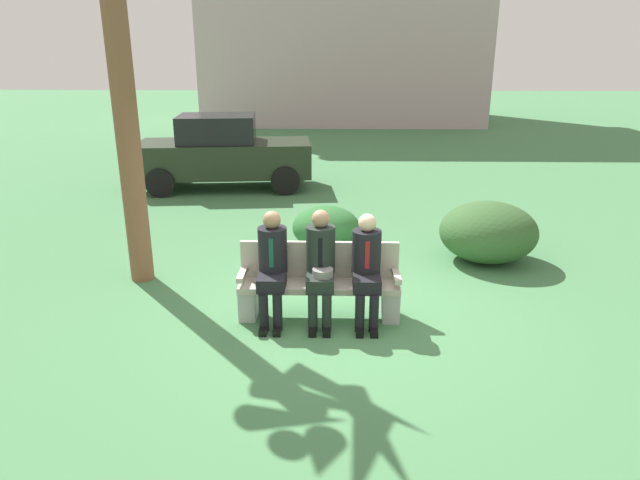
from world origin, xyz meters
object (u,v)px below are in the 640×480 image
object	(u,v)px
park_bench	(319,283)
shrub_near_bench	(488,236)
shrub_far_lawn	(488,232)
seated_man_middle	(321,262)
seated_man_right	(367,264)
seated_man_left	(272,262)
shrub_mid_lawn	(326,227)
building_backdrop	(344,0)
parked_car_near	(223,152)

from	to	relation	value
park_bench	shrub_near_bench	xyz separation A→B (m)	(2.60, 2.28, -0.14)
park_bench	shrub_far_lawn	world-z (taller)	shrub_far_lawn
park_bench	seated_man_middle	distance (m)	0.35
seated_man_middle	seated_man_right	distance (m)	0.53
seated_man_left	seated_man_middle	xyz separation A→B (m)	(0.56, -0.00, 0.01)
park_bench	seated_man_middle	size ratio (longest dim) A/B	1.42
seated_man_right	shrub_near_bench	world-z (taller)	seated_man_right
seated_man_middle	shrub_near_bench	bearing A→B (deg)	43.02
shrub_mid_lawn	shrub_far_lawn	xyz separation A→B (m)	(2.47, -0.54, 0.12)
shrub_near_bench	building_backdrop	xyz separation A→B (m)	(-2.11, 18.38, 4.87)
seated_man_left	shrub_near_bench	xyz separation A→B (m)	(3.14, 2.40, -0.45)
park_bench	shrub_mid_lawn	size ratio (longest dim) A/B	1.74
seated_man_middle	parked_car_near	xyz separation A→B (m)	(-2.41, 6.73, 0.09)
park_bench	building_backdrop	distance (m)	21.20
seated_man_middle	shrub_far_lawn	distance (m)	3.25
seated_man_right	shrub_far_lawn	xyz separation A→B (m)	(1.95, 2.07, -0.27)
shrub_mid_lawn	shrub_far_lawn	bearing A→B (deg)	-12.41
seated_man_left	seated_man_middle	distance (m)	0.56
seated_man_left	shrub_mid_lawn	bearing A→B (deg)	77.41
seated_man_right	shrub_far_lawn	distance (m)	2.86
park_bench	shrub_mid_lawn	world-z (taller)	park_bench
seated_man_left	parked_car_near	world-z (taller)	parked_car_near
shrub_near_bench	parked_car_near	distance (m)	6.63
seated_man_right	park_bench	bearing A→B (deg)	167.20
seated_man_left	shrub_mid_lawn	world-z (taller)	seated_man_left
shrub_mid_lawn	building_backdrop	size ratio (longest dim) A/B	0.09
seated_man_right	parked_car_near	distance (m)	7.35
seated_man_right	building_backdrop	xyz separation A→B (m)	(-0.06, 20.79, 4.43)
seated_man_middle	shrub_far_lawn	size ratio (longest dim) A/B	0.92
shrub_mid_lawn	building_backdrop	world-z (taller)	building_backdrop
shrub_mid_lawn	park_bench	bearing A→B (deg)	-90.91
parked_car_near	seated_man_middle	bearing A→B (deg)	-70.30
park_bench	shrub_near_bench	size ratio (longest dim) A/B	2.08
shrub_far_lawn	parked_car_near	size ratio (longest dim) A/B	0.36
seated_man_left	shrub_far_lawn	distance (m)	3.70
park_bench	seated_man_left	size ratio (longest dim) A/B	1.44
park_bench	shrub_near_bench	world-z (taller)	park_bench
shrub_far_lawn	building_backdrop	bearing A→B (deg)	96.15
shrub_far_lawn	shrub_mid_lawn	bearing A→B (deg)	167.59
seated_man_right	parked_car_near	xyz separation A→B (m)	(-2.95, 6.73, 0.11)
shrub_mid_lawn	parked_car_near	world-z (taller)	parked_car_near
shrub_mid_lawn	shrub_far_lawn	distance (m)	2.53
shrub_near_bench	parked_car_near	xyz separation A→B (m)	(-4.99, 4.33, 0.55)
seated_man_middle	parked_car_near	distance (m)	7.15
shrub_near_bench	shrub_mid_lawn	distance (m)	2.57
park_bench	seated_man_right	distance (m)	0.64
building_backdrop	seated_man_left	bearing A→B (deg)	-92.86
seated_man_left	shrub_mid_lawn	distance (m)	2.71
building_backdrop	seated_man_right	bearing A→B (deg)	-89.83
seated_man_left	seated_man_middle	bearing A→B (deg)	-0.41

